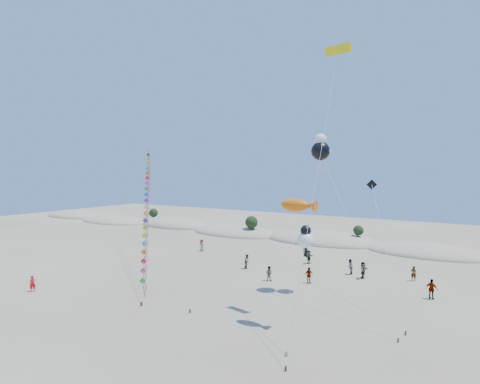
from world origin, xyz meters
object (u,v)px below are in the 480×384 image
flyer_foreground (33,284)px  kite_train (146,202)px  fish_kite (298,206)px  parafoil_kite (337,55)px

flyer_foreground → kite_train: bearing=16.1°
kite_train → fish_kite: size_ratio=2.02×
kite_train → parafoil_kite: parafoil_kite is taller
kite_train → fish_kite: 24.09m
flyer_foreground → fish_kite: bearing=-52.1°
parafoil_kite → flyer_foreground: 34.39m
fish_kite → parafoil_kite: bearing=68.1°
kite_train → parafoil_kite: size_ratio=0.90×
fish_kite → flyer_foreground: fish_kite is taller
kite_train → parafoil_kite: (24.39, -3.68, 12.82)m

